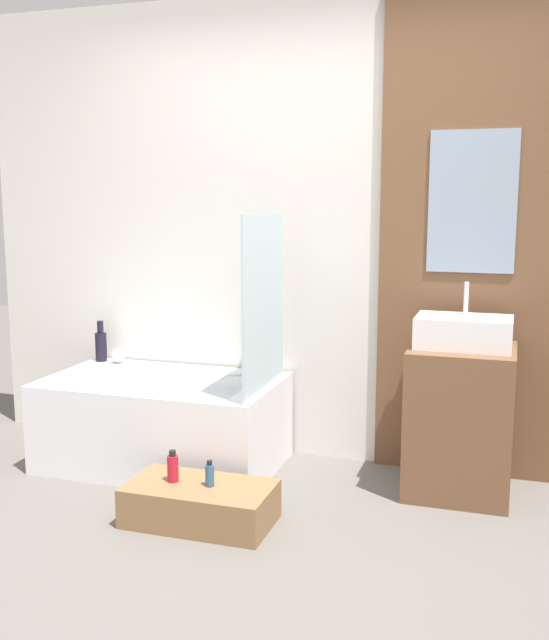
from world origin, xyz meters
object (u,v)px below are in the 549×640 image
Objects in this scene: vase_round_light at (118,355)px; bottle_soap_secondary at (210,475)px; vase_tall_dark at (101,345)px; bottle_soap_primary at (173,468)px; wooden_step_bench at (200,504)px; sink at (464,332)px; bathtub at (163,421)px.

vase_round_light is 0.73× the size of bottle_soap_secondary.
vase_tall_dark is 2.03× the size of bottle_soap_secondary.
bottle_soap_primary reaches higher than bottle_soap_secondary.
vase_round_light reaches higher than bottle_soap_secondary.
wooden_step_bench is at bearing 180.00° from bottle_soap_secondary.
wooden_step_bench is at bearing -145.85° from sink.
bottle_soap_primary is 1.23× the size of bottle_soap_secondary.
vase_tall_dark is at bearing 134.57° from bottle_soap_primary.
bottle_soap_secondary is (0.19, 0.00, -0.01)m from bottle_soap_primary.
bathtub reaches higher than bottle_soap_primary.
bathtub reaches higher than bottle_soap_secondary.
bathtub reaches higher than wooden_step_bench.
bottle_soap_secondary is at bearing 0.00° from bottle_soap_primary.
bathtub is 1.91× the size of wooden_step_bench.
wooden_step_bench is 1.40m from vase_round_light.
sink is (1.11, 0.75, 0.74)m from wooden_step_bench.
vase_tall_dark reaches higher than bathtub.
bathtub is 2.76× the size of sink.
bottle_soap_primary is (-1.25, -0.75, -0.58)m from sink.
vase_round_light is at bearing 135.21° from wooden_step_bench.
sink is 1.57m from bottle_soap_primary.
bathtub is 0.74m from bottle_soap_primary.
sink is at bearing 34.15° from wooden_step_bench.
bottle_soap_secondary reaches higher than wooden_step_bench.
sink is 1.86× the size of vase_tall_dark.
sink is 2.08m from vase_round_light.
vase_tall_dark is at bearing 175.01° from sink.
sink is at bearing 31.16° from bottle_soap_primary.
vase_tall_dark is 0.14m from vase_round_light.
bottle_soap_primary reaches higher than wooden_step_bench.
vase_round_light is at bearing 130.77° from bottle_soap_primary.
bathtub is at bearing -33.45° from vase_round_light.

